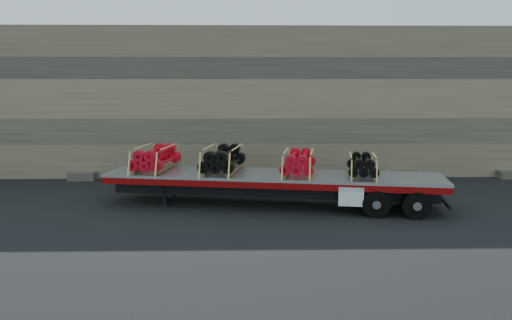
{
  "coord_description": "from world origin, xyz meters",
  "views": [
    {
      "loc": [
        -0.5,
        -18.04,
        4.5
      ],
      "look_at": [
        -0.08,
        0.9,
        1.51
      ],
      "focal_mm": 35.0,
      "sensor_mm": 36.0,
      "label": 1
    }
  ],
  "objects_px": {
    "bundle_front": "(156,159)",
    "bundle_midrear": "(299,163)",
    "trailer": "(272,190)",
    "bundle_rear": "(362,166)",
    "bundle_midfront": "(223,160)"
  },
  "relations": [
    {
      "from": "trailer",
      "to": "bundle_midfront",
      "type": "relative_size",
      "value": 4.81
    },
    {
      "from": "bundle_rear",
      "to": "bundle_front",
      "type": "bearing_deg",
      "value": 180.0
    },
    {
      "from": "trailer",
      "to": "bundle_midfront",
      "type": "height_order",
      "value": "bundle_midfront"
    },
    {
      "from": "trailer",
      "to": "bundle_front",
      "type": "height_order",
      "value": "bundle_front"
    },
    {
      "from": "trailer",
      "to": "bundle_front",
      "type": "relative_size",
      "value": 4.97
    },
    {
      "from": "bundle_midrear",
      "to": "bundle_rear",
      "type": "distance_m",
      "value": 2.24
    },
    {
      "from": "bundle_front",
      "to": "bundle_midrear",
      "type": "height_order",
      "value": "bundle_front"
    },
    {
      "from": "bundle_front",
      "to": "bundle_midfront",
      "type": "bearing_deg",
      "value": 0.0
    },
    {
      "from": "trailer",
      "to": "bundle_midfront",
      "type": "distance_m",
      "value": 2.1
    },
    {
      "from": "trailer",
      "to": "bundle_midrear",
      "type": "xyz_separation_m",
      "value": [
        0.93,
        -0.16,
        1.0
      ]
    },
    {
      "from": "bundle_front",
      "to": "bundle_midfront",
      "type": "xyz_separation_m",
      "value": [
        2.54,
        -0.45,
        0.01
      ]
    },
    {
      "from": "trailer",
      "to": "bundle_rear",
      "type": "height_order",
      "value": "bundle_rear"
    },
    {
      "from": "trailer",
      "to": "bundle_front",
      "type": "xyz_separation_m",
      "value": [
        -4.33,
        0.77,
        1.03
      ]
    },
    {
      "from": "bundle_front",
      "to": "bundle_rear",
      "type": "distance_m",
      "value": 7.59
    },
    {
      "from": "bundle_midfront",
      "to": "bundle_rear",
      "type": "xyz_separation_m",
      "value": [
        4.93,
        -0.87,
        -0.09
      ]
    }
  ]
}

